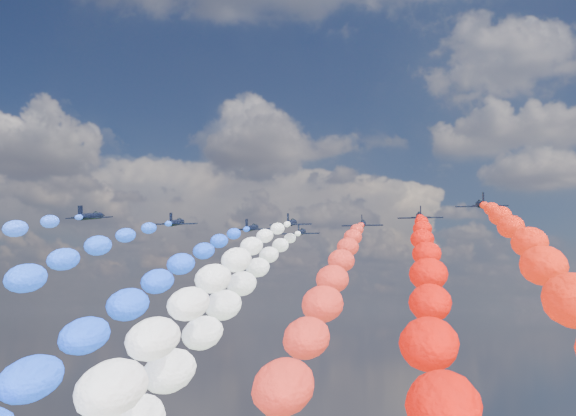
# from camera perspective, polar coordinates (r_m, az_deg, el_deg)

# --- Properties ---
(jet_0) EXTENTS (8.27, 11.08, 4.03)m
(jet_0) POSITION_cam_1_polar(r_m,az_deg,el_deg) (130.32, -15.53, -0.64)
(jet_0) COLOR black
(jet_1) EXTENTS (8.45, 11.21, 4.03)m
(jet_1) POSITION_cam_1_polar(r_m,az_deg,el_deg) (136.18, -8.92, -1.16)
(jet_1) COLOR black
(jet_2) EXTENTS (8.22, 11.04, 4.03)m
(jet_2) POSITION_cam_1_polar(r_m,az_deg,el_deg) (143.61, -2.94, -1.61)
(jet_2) COLOR black
(trail_2) EXTENTS (5.62, 131.58, 45.16)m
(trail_2) POSITION_cam_1_polar(r_m,az_deg,el_deg) (78.53, -14.29, -10.88)
(trail_2) COLOR #194BFF
(jet_3) EXTENTS (8.00, 10.89, 4.03)m
(jet_3) POSITION_cam_1_polar(r_m,az_deg,el_deg) (135.37, 0.26, -1.22)
(jet_3) COLOR black
(trail_3) EXTENTS (5.62, 131.58, 45.16)m
(trail_3) POSITION_cam_1_polar(r_m,az_deg,el_deg) (68.99, -9.42, -11.43)
(trail_3) COLOR white
(jet_4) EXTENTS (8.07, 10.94, 4.03)m
(jet_4) POSITION_cam_1_polar(r_m,az_deg,el_deg) (151.36, 1.05, -1.96)
(jet_4) COLOR black
(trail_4) EXTENTS (5.62, 131.58, 45.16)m
(trail_4) POSITION_cam_1_polar(r_m,az_deg,el_deg) (84.62, -6.14, -10.88)
(trail_4) COLOR white
(jet_5) EXTENTS (8.30, 11.10, 4.03)m
(jet_5) POSITION_cam_1_polar(r_m,az_deg,el_deg) (137.69, 5.99, -1.29)
(jet_5) COLOR black
(trail_5) EXTENTS (5.62, 131.58, 45.16)m
(trail_5) POSITION_cam_1_polar(r_m,az_deg,el_deg) (69.73, 2.25, -11.49)
(trail_5) COLOR red
(jet_6) EXTENTS (8.17, 11.01, 4.03)m
(jet_6) POSITION_cam_1_polar(r_m,az_deg,el_deg) (127.85, 10.51, -0.66)
(jet_6) COLOR black
(trail_6) EXTENTS (5.62, 131.58, 45.16)m
(trail_6) POSITION_cam_1_polar(r_m,az_deg,el_deg) (59.52, 11.54, -11.90)
(trail_6) COLOR red
(jet_7) EXTENTS (7.88, 10.80, 4.03)m
(jet_7) POSITION_cam_1_polar(r_m,az_deg,el_deg) (115.85, 15.20, 0.26)
(jet_7) COLOR black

